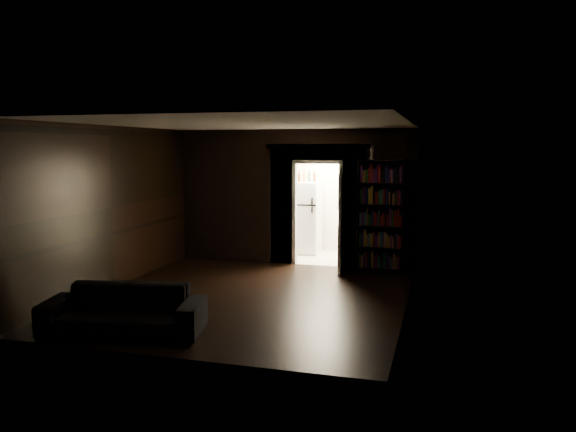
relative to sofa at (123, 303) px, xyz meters
name	(u,v)px	position (x,y,z in m)	size (l,w,h in m)	color
ground	(250,297)	(1.02, 2.09, -0.40)	(5.50, 5.50, 0.00)	black
room_walls	(269,190)	(1.01, 3.16, 1.28)	(5.02, 5.61, 2.84)	black
kitchen_alcove	(328,202)	(1.52, 5.96, 0.81)	(2.20, 1.80, 2.60)	beige
sofa	(123,303)	(0.00, 0.00, 0.00)	(2.08, 0.90, 0.80)	black
bookshelf	(380,216)	(2.83, 4.64, 0.70)	(0.90, 0.32, 2.20)	black
refrigerator	(304,217)	(0.92, 6.12, 0.43)	(0.74, 0.68, 1.65)	white
door	(339,220)	(2.06, 4.40, 0.63)	(0.85, 0.05, 2.05)	white
figurine	(372,152)	(2.65, 4.60, 1.94)	(0.09, 0.09, 0.28)	white
bottles	(304,176)	(0.92, 6.10, 1.39)	(0.68, 0.08, 0.27)	black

